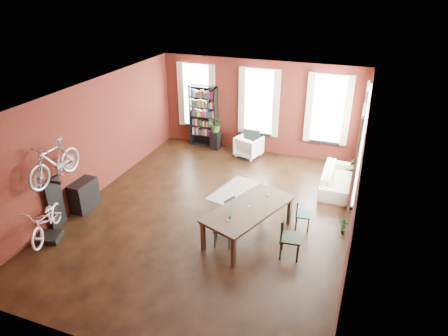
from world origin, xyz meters
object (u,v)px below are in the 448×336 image
at_px(dining_table, 248,222).
at_px(dining_chair_d, 303,214).
at_px(bookshelf, 203,116).
at_px(console_table, 84,195).
at_px(bicycle_floor, 43,206).
at_px(white_armchair, 249,145).
at_px(plant_stand, 216,140).
at_px(dining_chair_a, 223,228).
at_px(cream_sofa, 337,176).
at_px(dining_chair_c, 291,238).
at_px(dining_chair_b, 225,211).
at_px(bike_trainer, 49,237).

bearing_deg(dining_table, dining_chair_d, 55.45).
bearing_deg(bookshelf, console_table, -103.83).
bearing_deg(bicycle_floor, white_armchair, 45.08).
bearing_deg(white_armchair, plant_stand, 7.18).
relative_size(bookshelf, console_table, 2.75).
relative_size(dining_chair_a, dining_chair_d, 1.12).
bearing_deg(cream_sofa, dining_chair_c, 169.91).
bearing_deg(white_armchair, cream_sofa, 173.99).
relative_size(dining_chair_b, dining_chair_c, 0.85).
height_order(dining_chair_c, bike_trainer, dining_chair_c).
height_order(dining_chair_c, white_armchair, dining_chair_c).
distance_m(dining_chair_c, bike_trainer, 5.67).
bearing_deg(dining_chair_c, dining_chair_a, 87.71).
height_order(cream_sofa, bike_trainer, cream_sofa).
xyz_separation_m(dining_chair_d, console_table, (-5.66, -1.09, 0.00)).
height_order(dining_chair_a, dining_chair_d, dining_chair_a).
height_order(dining_table, plant_stand, dining_table).
height_order(bookshelf, bike_trainer, bookshelf).
relative_size(dining_chair_a, dining_chair_b, 1.06).
xyz_separation_m(dining_chair_b, white_armchair, (-0.68, 4.26, -0.02)).
xyz_separation_m(dining_chair_b, console_table, (-3.81, -0.54, -0.02)).
distance_m(dining_chair_b, dining_chair_c, 1.90).
distance_m(dining_table, dining_chair_b, 0.74).
bearing_deg(dining_chair_a, dining_chair_c, 78.93).
xyz_separation_m(dining_chair_d, bicycle_floor, (-5.53, -2.58, 0.54)).
distance_m(bike_trainer, bicycle_floor, 0.86).
height_order(dining_chair_d, console_table, console_table).
relative_size(dining_chair_a, bicycle_floor, 0.56).
bearing_deg(bike_trainer, bookshelf, 80.05).
distance_m(dining_table, bicycle_floor, 4.74).
height_order(dining_chair_c, console_table, dining_chair_c).
bearing_deg(dining_chair_b, plant_stand, -132.24).
relative_size(dining_chair_a, dining_chair_c, 0.90).
bearing_deg(cream_sofa, dining_table, 151.66).
bearing_deg(dining_chair_a, bike_trainer, -86.26).
bearing_deg(dining_chair_a, white_armchair, 175.74).
xyz_separation_m(bookshelf, console_table, (-1.28, -5.20, -0.70)).
height_order(dining_chair_b, bookshelf, bookshelf).
bearing_deg(console_table, bike_trainer, -85.99).
bearing_deg(dining_chair_c, white_armchair, 20.91).
relative_size(dining_table, dining_chair_a, 2.64).
relative_size(dining_chair_c, white_armchair, 1.23).
height_order(dining_chair_a, white_armchair, dining_chair_a).
bearing_deg(white_armchair, bike_trainer, 81.06).
xyz_separation_m(cream_sofa, bicycle_floor, (-6.10, -4.99, 0.53)).
distance_m(dining_chair_a, bookshelf, 6.10).
bearing_deg(dining_table, console_table, -155.35).
distance_m(bike_trainer, console_table, 1.54).
bearing_deg(dining_chair_a, dining_chair_d, 113.85).
height_order(bookshelf, bicycle_floor, bookshelf).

